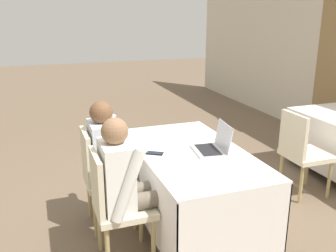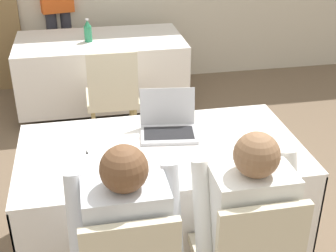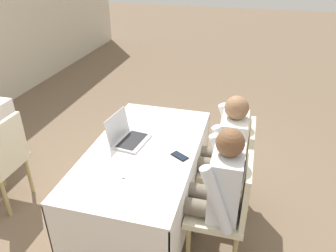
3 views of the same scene
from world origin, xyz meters
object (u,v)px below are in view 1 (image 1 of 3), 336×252
(laptop, at_px, (213,146))
(chair_far_spare, at_px, (301,150))
(person_white_shirt, at_px, (127,181))
(chair_near_left, at_px, (102,174))
(chair_near_right, at_px, (114,202))
(person_checkered_shirt, at_px, (112,156))
(cell_phone, at_px, (155,153))

(laptop, height_order, chair_far_spare, laptop)
(person_white_shirt, bearing_deg, chair_far_spare, -77.23)
(chair_near_left, bearing_deg, chair_near_right, -180.00)
(chair_near_left, distance_m, person_checkered_shirt, 0.19)
(person_white_shirt, bearing_deg, person_checkered_shirt, 0.00)
(laptop, height_order, chair_near_left, laptop)
(cell_phone, distance_m, person_white_shirt, 0.46)
(cell_phone, relative_size, person_checkered_shirt, 0.14)
(cell_phone, xyz_separation_m, chair_near_right, (0.32, -0.43, -0.23))
(person_checkered_shirt, bearing_deg, chair_near_left, 90.00)
(chair_near_right, bearing_deg, cell_phone, -53.34)
(cell_phone, height_order, chair_far_spare, chair_far_spare)
(cell_phone, relative_size, chair_near_right, 0.17)
(cell_phone, height_order, person_checkered_shirt, person_checkered_shirt)
(laptop, relative_size, person_checkered_shirt, 0.32)
(chair_near_right, height_order, person_white_shirt, person_white_shirt)
(laptop, bearing_deg, cell_phone, -95.65)
(chair_near_left, distance_m, person_white_shirt, 0.59)
(person_checkered_shirt, distance_m, person_white_shirt, 0.56)
(person_checkered_shirt, bearing_deg, chair_far_spare, -93.15)
(chair_near_right, height_order, chair_far_spare, same)
(laptop, xyz_separation_m, chair_near_right, (0.20, -0.92, -0.27))
(person_white_shirt, bearing_deg, laptop, -76.12)
(chair_far_spare, bearing_deg, person_checkered_shirt, 87.39)
(laptop, relative_size, person_white_shirt, 0.32)
(chair_near_right, bearing_deg, chair_far_spare, -77.85)
(laptop, distance_m, cell_phone, 0.51)
(laptop, bearing_deg, chair_near_left, -103.63)
(chair_near_left, bearing_deg, laptop, -111.23)
(chair_far_spare, relative_size, person_white_shirt, 0.78)
(chair_far_spare, relative_size, person_checkered_shirt, 0.78)
(chair_near_right, xyz_separation_m, person_checkered_shirt, (-0.56, 0.10, 0.16))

